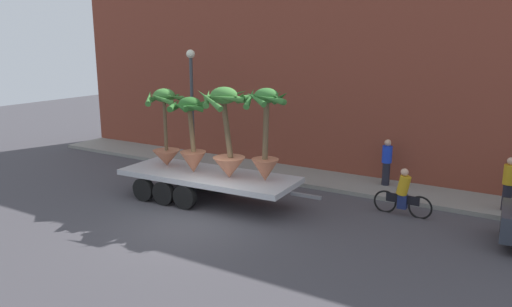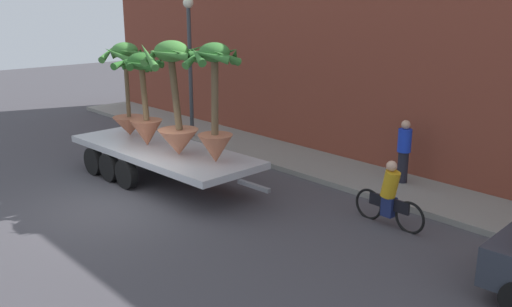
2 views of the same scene
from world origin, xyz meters
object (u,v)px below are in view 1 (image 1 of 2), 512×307
object	(u,v)px
cyclist	(403,195)
potted_palm_front	(165,130)
potted_palm_middle	(227,134)
flatbed_trailer	(202,178)
potted_palm_extra	(266,135)
street_lamp	(192,92)
pedestrian_far_left	(387,161)
potted_palm_rear	(192,135)
pedestrian_near_gate	(509,183)

from	to	relation	value
cyclist	potted_palm_front	bearing A→B (deg)	-166.09
potted_palm_middle	potted_palm_front	world-z (taller)	potted_palm_middle
flatbed_trailer	cyclist	size ratio (longest dim) A/B	3.90
potted_palm_extra	flatbed_trailer	bearing A→B (deg)	-174.19
cyclist	street_lamp	bearing A→B (deg)	171.88
flatbed_trailer	street_lamp	size ratio (longest dim) A/B	1.49
pedestrian_far_left	flatbed_trailer	bearing A→B (deg)	-137.97
pedestrian_far_left	potted_palm_rear	bearing A→B (deg)	-138.53
flatbed_trailer	pedestrian_far_left	distance (m)	6.76
potted_palm_front	pedestrian_near_gate	xyz separation A→B (m)	(10.69, 3.65, -1.23)
potted_palm_middle	pedestrian_near_gate	distance (m)	8.93
potted_palm_middle	flatbed_trailer	bearing A→B (deg)	177.15
potted_palm_rear	pedestrian_far_left	size ratio (longest dim) A/B	1.50
potted_palm_rear	potted_palm_extra	world-z (taller)	potted_palm_extra
potted_palm_rear	potted_palm_front	xyz separation A→B (m)	(-1.36, 0.25, 0.00)
potted_palm_middle	street_lamp	size ratio (longest dim) A/B	0.61
potted_palm_rear	potted_palm_middle	distance (m)	1.38
pedestrian_near_gate	street_lamp	size ratio (longest dim) A/B	0.35
potted_palm_middle	pedestrian_near_gate	size ratio (longest dim) A/B	1.72
pedestrian_near_gate	potted_palm_extra	bearing A→B (deg)	-152.32
potted_palm_extra	potted_palm_front	bearing A→B (deg)	-178.01
pedestrian_near_gate	pedestrian_far_left	distance (m)	4.12
flatbed_trailer	pedestrian_near_gate	xyz separation A→B (m)	(9.06, 3.75, 0.28)
potted_palm_front	potted_palm_rear	bearing A→B (deg)	-10.35
potted_palm_extra	potted_palm_rear	bearing A→B (deg)	-171.62
potted_palm_extra	pedestrian_far_left	bearing A→B (deg)	58.26
potted_palm_rear	potted_palm_extra	xyz separation A→B (m)	(2.63, 0.39, 0.21)
potted_palm_rear	potted_palm_front	world-z (taller)	potted_palm_front
cyclist	potted_palm_extra	bearing A→B (deg)	-155.05
potted_palm_middle	street_lamp	bearing A→B (deg)	140.21
flatbed_trailer	potted_palm_rear	bearing A→B (deg)	-151.17
potted_palm_middle	potted_palm_extra	distance (m)	1.30
pedestrian_far_left	pedestrian_near_gate	bearing A→B (deg)	-10.73
potted_palm_front	street_lamp	world-z (taller)	street_lamp
flatbed_trailer	potted_palm_front	world-z (taller)	potted_palm_front
flatbed_trailer	pedestrian_near_gate	bearing A→B (deg)	22.49
flatbed_trailer	street_lamp	distance (m)	5.18
pedestrian_near_gate	potted_palm_middle	bearing A→B (deg)	-154.44
pedestrian_near_gate	pedestrian_far_left	world-z (taller)	same
flatbed_trailer	potted_palm_extra	world-z (taller)	potted_palm_extra
potted_palm_extra	pedestrian_near_gate	size ratio (longest dim) A/B	1.73
potted_palm_front	pedestrian_far_left	distance (m)	8.07
potted_palm_middle	potted_palm_extra	xyz separation A→B (m)	(1.26, 0.30, 0.04)
potted_palm_middle	cyclist	world-z (taller)	potted_palm_middle
street_lamp	potted_palm_front	bearing A→B (deg)	-66.90
flatbed_trailer	cyclist	xyz separation A→B (m)	(6.28, 2.06, -0.10)
pedestrian_far_left	street_lamp	xyz separation A→B (m)	(-8.05, -1.13, 2.19)
flatbed_trailer	potted_palm_front	xyz separation A→B (m)	(-1.63, 0.10, 1.50)
potted_palm_front	street_lamp	size ratio (longest dim) A/B	0.57
potted_palm_middle	potted_palm_rear	bearing A→B (deg)	-176.13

